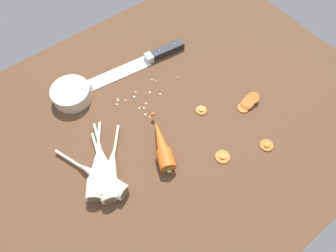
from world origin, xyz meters
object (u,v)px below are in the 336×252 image
(carrot_slice_stack, at_px, (248,102))
(carrot_slice_stray_far, at_px, (201,110))
(carrot_slice_stray_mid, at_px, (267,145))
(parsnip_back, at_px, (105,167))
(parsnip_outer, at_px, (101,178))
(prep_bowl, at_px, (71,94))
(whole_carrot, at_px, (162,146))
(parsnip_mid_left, at_px, (104,177))
(parsnip_mid_right, at_px, (111,171))
(carrot_slice_stray_near, at_px, (223,157))
(chefs_knife, at_px, (132,66))
(parsnip_front, at_px, (96,172))

(carrot_slice_stack, relative_size, carrot_slice_stray_far, 2.39)
(carrot_slice_stray_mid, bearing_deg, parsnip_back, 152.26)
(parsnip_outer, bearing_deg, prep_bowl, 76.10)
(parsnip_back, xyz_separation_m, carrot_slice_stray_far, (0.31, -0.01, -0.02))
(whole_carrot, distance_m, parsnip_mid_left, 0.16)
(parsnip_mid_right, relative_size, prep_bowl, 1.52)
(parsnip_mid_left, xyz_separation_m, parsnip_mid_right, (0.02, 0.00, -0.00))
(parsnip_mid_left, bearing_deg, carrot_slice_stray_near, -25.70)
(parsnip_mid_left, bearing_deg, carrot_slice_stray_far, 2.05)
(carrot_slice_stack, bearing_deg, carrot_slice_stray_mid, -113.87)
(parsnip_mid_left, xyz_separation_m, carrot_slice_stack, (0.44, -0.05, -0.01))
(chefs_knife, height_order, parsnip_mid_right, parsnip_mid_right)
(parsnip_mid_left, relative_size, prep_bowl, 1.76)
(carrot_slice_stack, relative_size, carrot_slice_stray_near, 1.91)
(parsnip_front, relative_size, carrot_slice_stack, 2.63)
(chefs_knife, height_order, parsnip_front, parsnip_front)
(whole_carrot, xyz_separation_m, parsnip_mid_left, (-0.16, 0.02, -0.00))
(carrot_slice_stray_near, height_order, carrot_slice_stray_far, same)
(whole_carrot, relative_size, parsnip_back, 0.85)
(parsnip_outer, xyz_separation_m, prep_bowl, (0.07, 0.27, 0.00))
(parsnip_front, xyz_separation_m, carrot_slice_stack, (0.45, -0.08, -0.01))
(carrot_slice_stack, bearing_deg, whole_carrot, 173.22)
(carrot_slice_stack, bearing_deg, parsnip_back, 170.53)
(carrot_slice_stack, relative_size, carrot_slice_stray_mid, 2.08)
(parsnip_outer, bearing_deg, whole_carrot, -6.62)
(parsnip_front, height_order, carrot_slice_stray_near, parsnip_front)
(parsnip_mid_right, distance_m, carrot_slice_stack, 0.43)
(whole_carrot, height_order, carrot_slice_stray_far, whole_carrot)
(whole_carrot, relative_size, carrot_slice_stray_far, 5.58)
(carrot_slice_stray_far, height_order, prep_bowl, prep_bowl)
(carrot_slice_stray_near, distance_m, carrot_slice_stray_far, 0.15)
(carrot_slice_stack, bearing_deg, chefs_knife, 120.47)
(parsnip_front, bearing_deg, whole_carrot, -13.81)
(parsnip_back, bearing_deg, chefs_knife, 44.57)
(parsnip_back, height_order, parsnip_outer, same)
(whole_carrot, xyz_separation_m, parsnip_front, (-0.17, 0.04, -0.00))
(parsnip_back, bearing_deg, prep_bowl, 80.14)
(carrot_slice_stack, height_order, carrot_slice_stray_mid, carrot_slice_stack)
(prep_bowl, bearing_deg, chefs_knife, -2.49)
(chefs_knife, bearing_deg, parsnip_mid_right, -132.75)
(parsnip_back, distance_m, carrot_slice_stray_far, 0.31)
(parsnip_mid_left, distance_m, carrot_slice_stray_near, 0.30)
(parsnip_back, bearing_deg, carrot_slice_stack, -9.47)
(carrot_slice_stray_near, height_order, carrot_slice_stray_mid, same)
(parsnip_mid_right, height_order, carrot_slice_stray_mid, parsnip_mid_right)
(carrot_slice_stray_near, bearing_deg, prep_bowl, 118.26)
(whole_carrot, distance_m, carrot_slice_stray_far, 0.16)
(parsnip_outer, xyz_separation_m, carrot_slice_stack, (0.45, -0.05, -0.01))
(whole_carrot, relative_size, prep_bowl, 1.55)
(parsnip_outer, height_order, prep_bowl, same)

